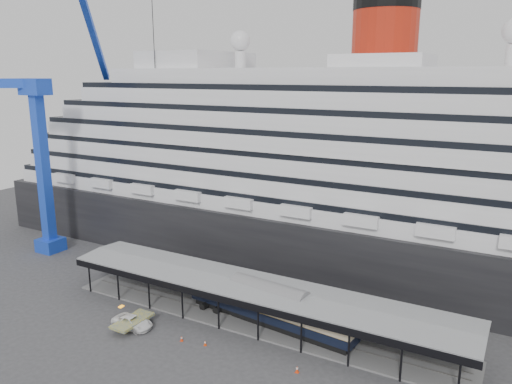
{
  "coord_description": "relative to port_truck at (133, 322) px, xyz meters",
  "views": [
    {
      "loc": [
        29.78,
        -47.74,
        32.07
      ],
      "look_at": [
        -1.36,
        8.0,
        16.83
      ],
      "focal_mm": 35.0,
      "sensor_mm": 36.0,
      "label": 1
    }
  ],
  "objects": [
    {
      "name": "cruise_ship",
      "position": [
        12.83,
        36.29,
        17.57
      ],
      "size": [
        130.0,
        30.0,
        43.9
      ],
      "color": "black",
      "rests_on": "ground"
    },
    {
      "name": "pullman_carriage",
      "position": [
        15.02,
        9.29,
        2.11
      ],
      "size": [
        24.57,
        5.78,
        23.93
      ],
      "rotation": [
        0.0,
        0.0,
        -0.11
      ],
      "color": "black",
      "rests_on": "ground"
    },
    {
      "name": "traffic_cone_right",
      "position": [
        22.73,
        1.31,
        -0.37
      ],
      "size": [
        0.44,
        0.44,
        0.82
      ],
      "rotation": [
        0.0,
        0.0,
        0.05
      ],
      "color": "red",
      "rests_on": "ground"
    },
    {
      "name": "platform_canopy",
      "position": [
        12.78,
        9.29,
        1.59
      ],
      "size": [
        56.0,
        9.18,
        5.3
      ],
      "color": "slate",
      "rests_on": "ground"
    },
    {
      "name": "crane_blue",
      "position": [
        -32.33,
        14.91,
        19.18
      ],
      "size": [
        22.63,
        19.19,
        47.6
      ],
      "color": "blue",
      "rests_on": "ground"
    },
    {
      "name": "traffic_cone_left",
      "position": [
        7.58,
        0.41,
        -0.43
      ],
      "size": [
        0.47,
        0.47,
        0.71
      ],
      "rotation": [
        0.0,
        0.0,
        0.38
      ],
      "color": "red",
      "rests_on": "ground"
    },
    {
      "name": "port_truck",
      "position": [
        0.0,
        0.0,
        0.0
      ],
      "size": [
        5.61,
        2.62,
        1.55
      ],
      "primitive_type": "imported",
      "rotation": [
        0.0,
        0.0,
        1.56
      ],
      "color": "white",
      "rests_on": "ground"
    },
    {
      "name": "traffic_cone_mid",
      "position": [
        10.7,
        0.97,
        -0.44
      ],
      "size": [
        0.46,
        0.46,
        0.68
      ],
      "rotation": [
        0.0,
        0.0,
        0.4
      ],
      "color": "#DF400C",
      "rests_on": "ground"
    },
    {
      "name": "ground",
      "position": [
        12.78,
        4.29,
        -0.78
      ],
      "size": [
        200.0,
        200.0,
        0.0
      ],
      "primitive_type": "plane",
      "color": "#37373A",
      "rests_on": "ground"
    }
  ]
}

